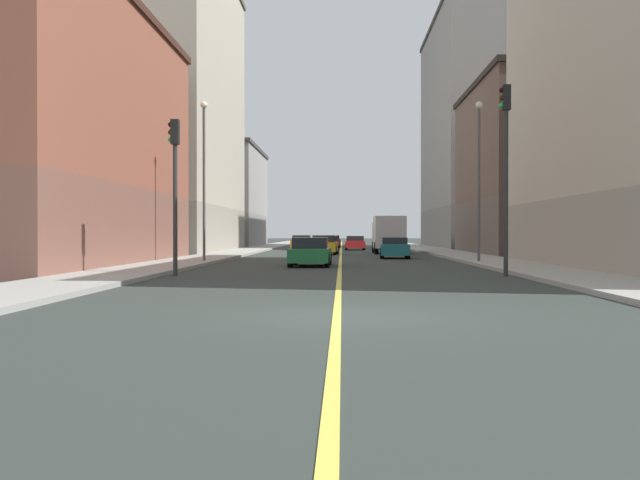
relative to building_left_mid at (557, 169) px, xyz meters
name	(u,v)px	position (x,y,z in m)	size (l,w,h in m)	color
ground_plane	(337,316)	(-15.61, -39.94, -6.19)	(400.00, 400.00, 0.00)	#2F3632
sidewalk_left	(435,250)	(-7.61, 9.06, -6.11)	(3.24, 168.00, 0.15)	#9E9B93
sidewalk_right	(248,250)	(-23.60, 9.06, -6.11)	(3.24, 168.00, 0.15)	#9E9B93
lane_center_stripe	(341,251)	(-15.61, 9.06, -6.18)	(0.16, 154.00, 0.01)	#E5D14C
building_left_mid	(557,169)	(0.00, 0.00, 0.00)	(12.29, 17.71, 12.36)	brown
building_left_far	(491,134)	(0.00, 23.40, 5.68)	(12.29, 25.01, 23.72)	slate
building_right_corner	(13,133)	(-31.21, -19.02, 0.13)	(12.29, 23.41, 12.62)	brown
building_right_midblock	(154,107)	(-31.21, 7.24, 5.83)	(12.29, 24.35, 24.02)	#9D9688
building_right_distant	(208,197)	(-31.21, 32.10, -0.44)	(12.29, 19.47, 11.48)	gray
traffic_light_left_near	(506,154)	(-9.65, -27.17, -1.81)	(0.40, 0.32, 6.86)	#2D2D2D
traffic_light_right_near	(175,174)	(-21.59, -27.17, -2.49)	(0.40, 0.32, 5.68)	#2D2D2D
street_lamp_left_near	(479,166)	(-8.64, -16.53, -1.25)	(0.36, 0.36, 8.01)	#4C4C51
street_lamp_right_near	(204,166)	(-22.58, -16.28, -1.19)	(0.36, 0.36, 8.14)	#4C4C51
car_orange	(302,243)	(-19.24, 14.12, -5.52)	(1.91, 4.04, 1.35)	orange
car_green	(310,253)	(-17.00, -19.20, -5.55)	(1.95, 4.40, 1.35)	#1E6B38
car_yellow	(325,245)	(-16.79, -0.14, -5.51)	(2.05, 4.16, 1.39)	gold
car_maroon	(332,241)	(-16.59, 26.24, -5.54)	(1.86, 4.10, 1.31)	maroon
car_red	(355,243)	(-14.33, 13.58, -5.55)	(1.84, 4.16, 1.29)	red
car_teal	(395,248)	(-12.27, -8.26, -5.56)	(1.91, 3.98, 1.28)	#196670
box_truck	(389,233)	(-11.99, 2.21, -4.67)	(2.32, 6.51, 2.80)	beige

